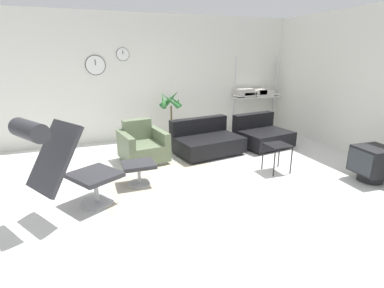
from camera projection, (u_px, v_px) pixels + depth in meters
The scene contains 13 objects.
ground_plane at pixel (196, 180), 4.80m from camera, with size 12.00×12.00×0.00m, color silver.
wall_back at pixel (152, 78), 6.87m from camera, with size 12.00×0.09×2.80m.
wall_right at pixel (370, 84), 5.56m from camera, with size 0.06×12.00×2.80m.
round_rug at pixel (183, 188), 4.54m from camera, with size 2.37×2.37×0.01m.
lounge_chair at pixel (62, 158), 3.57m from camera, with size 1.25×1.06×1.27m.
ottoman at pixel (139, 168), 4.59m from camera, with size 0.49×0.41×0.35m.
armchair_red at pixel (143, 147), 5.61m from camera, with size 0.89×0.91×0.75m.
couch_low at pixel (206, 142), 6.07m from camera, with size 1.41×1.10×0.67m.
couch_second at pixel (262, 135), 6.53m from camera, with size 1.15×1.06×0.67m.
side_table at pixel (278, 148), 5.05m from camera, with size 0.38×0.38×0.48m.
crt_television at pixel (373, 163), 4.71m from camera, with size 0.56×0.55×0.56m.
potted_plant at pixel (171, 115), 6.65m from camera, with size 0.52×0.55×1.18m.
shelf_unit at pixel (255, 94), 7.64m from camera, with size 1.24×0.28×1.88m.
Camera 1 is at (-1.60, -4.12, 1.97)m, focal length 28.00 mm.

